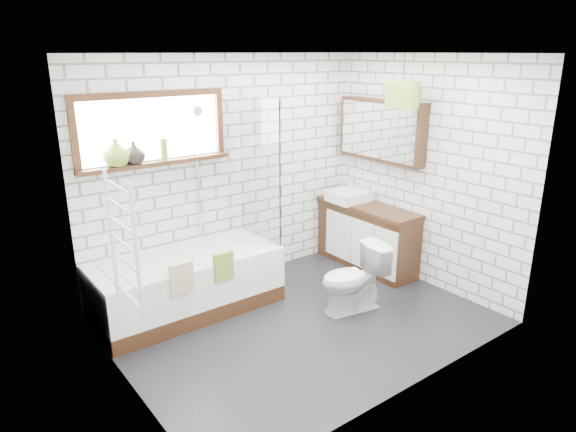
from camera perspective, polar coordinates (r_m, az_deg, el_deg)
floor at (r=5.11m, az=1.62°, el=-11.73°), size 3.40×2.60×0.01m
ceiling at (r=4.44m, az=1.92°, el=17.68°), size 3.40×2.60×0.01m
wall_back at (r=5.66m, az=-6.57°, el=4.81°), size 3.40×0.01×2.50m
wall_front at (r=3.75m, az=14.37°, el=-2.50°), size 3.40×0.01×2.50m
wall_left at (r=3.84m, az=-18.51°, el=-2.39°), size 0.01×2.60×2.50m
wall_right at (r=5.81m, az=15.01°, el=4.65°), size 0.01×2.60×2.50m
window at (r=5.15m, az=-14.77°, el=9.27°), size 1.52×0.16×0.68m
towel_radiator at (r=3.87m, az=-17.81°, el=-2.96°), size 0.06×0.52×1.00m
mirror_cabinet at (r=6.06m, az=10.32°, el=9.34°), size 0.16×1.20×0.70m
shower_riser at (r=5.42m, az=-10.01°, el=5.13°), size 0.02×0.02×1.30m
bathtub at (r=5.29m, az=-11.14°, el=-7.34°), size 1.84×0.81×0.59m
shower_screen at (r=5.37m, az=-3.18°, el=5.21°), size 0.02×0.72×1.50m
towel_green at (r=4.93m, az=-7.18°, el=-5.53°), size 0.20×0.05×0.27m
towel_beige at (r=4.75m, az=-11.75°, el=-6.72°), size 0.22×0.05×0.29m
vanity at (r=6.28m, az=8.74°, el=-2.20°), size 0.44×1.35×0.77m
basin at (r=6.28m, az=6.78°, el=2.23°), size 0.45×0.39×0.13m
tap at (r=6.37m, az=7.85°, el=3.09°), size 0.04×0.04×0.18m
toilet at (r=5.22m, az=7.27°, el=-6.92°), size 0.50×0.73×0.69m
vase_olive at (r=5.02m, az=-18.52°, el=6.50°), size 0.32×0.32×0.26m
vase_dark at (r=5.08m, az=-16.72°, el=6.55°), size 0.27×0.27×0.21m
bottle at (r=5.19m, az=-13.59°, el=7.00°), size 0.08×0.08×0.21m
pendant at (r=5.47m, az=12.60°, el=13.06°), size 0.35×0.35×0.26m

